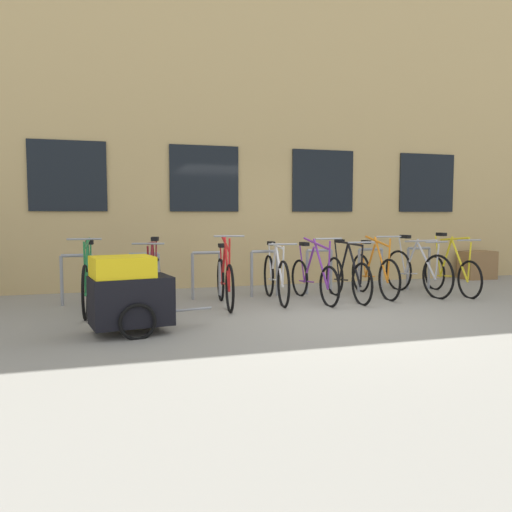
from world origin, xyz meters
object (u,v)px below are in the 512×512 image
(bicycle_silver, at_px, (417,271))
(bicycle_orange, at_px, (374,273))
(bicycle_white, at_px, (276,277))
(bicycle_red, at_px, (225,280))
(bicycle_green, at_px, (89,284))
(bike_trailer, at_px, (129,294))
(bicycle_purple, at_px, (314,278))
(planter_box, at_px, (477,265))
(bicycle_yellow, at_px, (451,272))
(bicycle_maroon, at_px, (153,282))
(bicycle_black, at_px, (347,277))

(bicycle_silver, bearing_deg, bicycle_orange, 177.01)
(bicycle_white, bearing_deg, bicycle_red, -168.92)
(bicycle_green, distance_m, bike_trailer, 1.61)
(bicycle_silver, relative_size, bicycle_purple, 1.03)
(bicycle_green, height_order, planter_box, bicycle_green)
(bicycle_white, bearing_deg, planter_box, 15.91)
(bicycle_white, xyz_separation_m, bicycle_red, (-0.87, -0.17, -0.00))
(bicycle_white, bearing_deg, bicycle_purple, -13.73)
(bicycle_green, bearing_deg, bicycle_purple, -0.44)
(bicycle_white, xyz_separation_m, bicycle_yellow, (3.21, -0.13, -0.01))
(bicycle_white, height_order, bicycle_red, bicycle_red)
(bicycle_maroon, distance_m, bicycle_orange, 3.75)
(bicycle_maroon, bearing_deg, bike_trailer, -105.00)
(bicycle_maroon, relative_size, bicycle_orange, 1.00)
(bicycle_red, bearing_deg, bicycle_white, 11.08)
(bicycle_red, bearing_deg, bicycle_purple, 0.98)
(bicycle_yellow, xyz_separation_m, bicycle_purple, (-2.61, -0.01, -0.01))
(bike_trailer, distance_m, planter_box, 8.05)
(bicycle_purple, height_order, planter_box, bicycle_purple)
(bicycle_maroon, bearing_deg, bicycle_white, 4.63)
(bicycle_black, height_order, bike_trailer, bicycle_black)
(bicycle_white, relative_size, bicycle_purple, 1.03)
(bike_trailer, bearing_deg, bicycle_orange, 22.19)
(bicycle_orange, bearing_deg, bicycle_maroon, -176.99)
(bicycle_red, relative_size, bike_trailer, 1.16)
(bicycle_maroon, relative_size, bicycle_red, 1.00)
(bicycle_yellow, xyz_separation_m, bicycle_orange, (-1.41, 0.17, 0.01))
(bicycle_silver, distance_m, bike_trailer, 5.22)
(bicycle_maroon, height_order, bicycle_yellow, bicycle_yellow)
(bicycle_red, height_order, bicycle_black, bicycle_red)
(bicycle_white, relative_size, bicycle_yellow, 1.06)
(bicycle_purple, bearing_deg, planter_box, 19.56)
(bicycle_yellow, height_order, bicycle_purple, bicycle_yellow)
(bicycle_white, xyz_separation_m, bicycle_black, (1.17, -0.20, -0.01))
(bicycle_yellow, relative_size, bicycle_purple, 0.97)
(bicycle_green, bearing_deg, bicycle_yellow, -0.13)
(bicycle_red, relative_size, bicycle_black, 1.02)
(bicycle_white, distance_m, bicycle_red, 0.89)
(bicycle_green, distance_m, planter_box, 8.08)
(bike_trailer, bearing_deg, planter_box, 22.64)
(bicycle_maroon, relative_size, bicycle_yellow, 1.02)
(bicycle_black, distance_m, bicycle_purple, 0.58)
(bicycle_red, xyz_separation_m, bike_trailer, (-1.48, -1.48, 0.08))
(bicycle_maroon, relative_size, bicycle_purple, 0.99)
(bicycle_black, bearing_deg, bicycle_orange, 20.98)
(bicycle_green, height_order, bicycle_red, bicycle_red)
(bicycle_yellow, distance_m, planter_box, 2.45)
(bicycle_maroon, xyz_separation_m, bicycle_orange, (3.74, 0.20, -0.02))
(bicycle_red, bearing_deg, bicycle_silver, 2.76)
(bicycle_black, relative_size, bike_trailer, 1.14)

